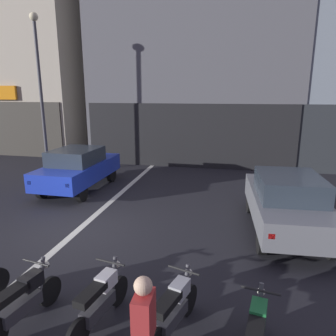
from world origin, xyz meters
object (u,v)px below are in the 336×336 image
object	(u,v)px
motorcycle_black_row_left_mid	(23,301)
motorcycle_white_row_centre	(100,300)
car_blue_crossing_near	(78,168)
street_lamp	(40,80)
car_red_down_street	(203,138)
motorcycle_silver_row_right_mid	(174,310)
car_grey_parked_kerbside	(287,202)
motorcycle_green_row_rightmost	(256,336)

from	to	relation	value
motorcycle_black_row_left_mid	motorcycle_white_row_centre	bearing A→B (deg)	12.73
car_blue_crossing_near	street_lamp	distance (m)	4.73
car_red_down_street	motorcycle_silver_row_right_mid	world-z (taller)	car_red_down_street
car_grey_parked_kerbside	motorcycle_silver_row_right_mid	world-z (taller)	car_grey_parked_kerbside
street_lamp	motorcycle_white_row_centre	distance (m)	11.45
motorcycle_black_row_left_mid	motorcycle_silver_row_right_mid	distance (m)	2.42
motorcycle_silver_row_right_mid	motorcycle_green_row_rightmost	distance (m)	1.23
motorcycle_black_row_left_mid	motorcycle_white_row_centre	distance (m)	1.23
motorcycle_black_row_left_mid	motorcycle_silver_row_right_mid	size ratio (longest dim) A/B	1.02
motorcycle_black_row_left_mid	motorcycle_green_row_rightmost	xyz separation A→B (m)	(3.61, 0.01, 0.00)
street_lamp	motorcycle_black_row_left_mid	size ratio (longest dim) A/B	4.23
car_red_down_street	street_lamp	world-z (taller)	street_lamp
car_blue_crossing_near	motorcycle_green_row_rightmost	size ratio (longest dim) A/B	2.49
street_lamp	motorcycle_green_row_rightmost	xyz separation A→B (m)	(8.93, -8.87, -3.79)
car_grey_parked_kerbside	street_lamp	size ratio (longest dim) A/B	0.60
street_lamp	car_grey_parked_kerbside	bearing A→B (deg)	-23.58
motorcycle_green_row_rightmost	motorcycle_black_row_left_mid	bearing A→B (deg)	-179.84
car_grey_parked_kerbside	motorcycle_silver_row_right_mid	distance (m)	4.80
motorcycle_silver_row_right_mid	motorcycle_green_row_rightmost	xyz separation A→B (m)	(1.20, -0.29, 0.00)
motorcycle_white_row_centre	motorcycle_silver_row_right_mid	size ratio (longest dim) A/B	1.02
street_lamp	motorcycle_green_row_rightmost	distance (m)	13.15
car_grey_parked_kerbside	car_red_down_street	xyz separation A→B (m)	(-3.37, 11.53, 0.00)
car_grey_parked_kerbside	car_red_down_street	distance (m)	12.01
street_lamp	motorcycle_black_row_left_mid	bearing A→B (deg)	-59.02
car_grey_parked_kerbside	motorcycle_black_row_left_mid	size ratio (longest dim) A/B	2.53
motorcycle_black_row_left_mid	car_red_down_street	bearing A→B (deg)	85.45
car_red_down_street	motorcycle_black_row_left_mid	bearing A→B (deg)	-94.55
motorcycle_black_row_left_mid	car_blue_crossing_near	bearing A→B (deg)	111.13
motorcycle_silver_row_right_mid	motorcycle_green_row_rightmost	size ratio (longest dim) A/B	0.98
street_lamp	car_blue_crossing_near	bearing A→B (deg)	-36.71
street_lamp	motorcycle_green_row_rightmost	world-z (taller)	street_lamp
car_grey_parked_kerbside	street_lamp	bearing A→B (deg)	156.42
motorcycle_black_row_left_mid	motorcycle_silver_row_right_mid	world-z (taller)	same
car_grey_parked_kerbside	motorcycle_white_row_centre	bearing A→B (deg)	-128.97
motorcycle_white_row_centre	car_red_down_street	bearing A→B (deg)	89.73
car_blue_crossing_near	motorcycle_green_row_rightmost	world-z (taller)	car_blue_crossing_near
car_blue_crossing_near	motorcycle_white_row_centre	xyz separation A→B (m)	(3.86, -6.62, -0.43)
motorcycle_silver_row_right_mid	motorcycle_green_row_rightmost	world-z (taller)	same
motorcycle_silver_row_right_mid	motorcycle_white_row_centre	bearing A→B (deg)	-178.58
car_blue_crossing_near	street_lamp	size ratio (longest dim) A/B	0.59
car_red_down_street	motorcycle_green_row_rightmost	world-z (taller)	car_red_down_street
car_grey_parked_kerbside	car_blue_crossing_near	bearing A→B (deg)	162.07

